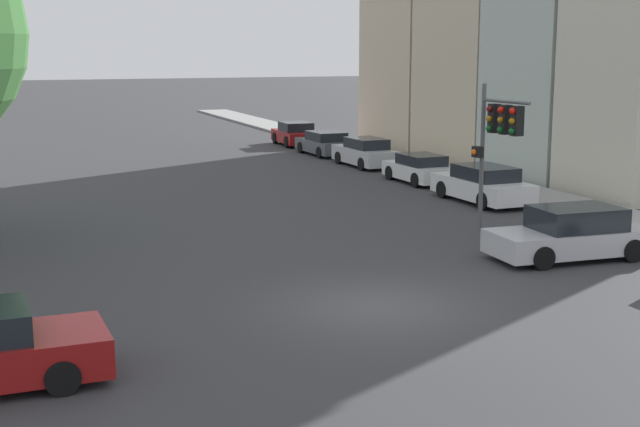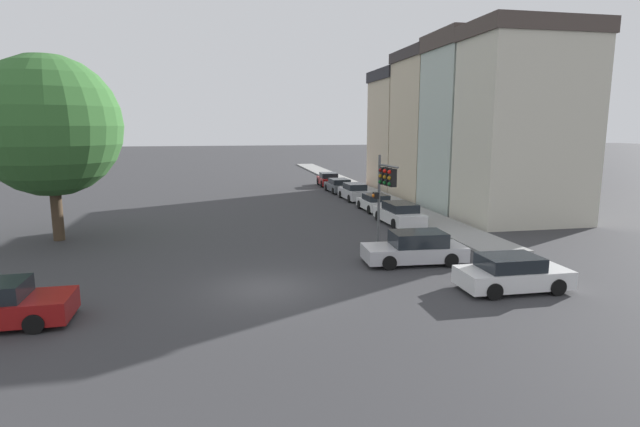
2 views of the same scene
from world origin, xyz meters
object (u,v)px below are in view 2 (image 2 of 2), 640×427
(street_tree, at_px, (49,126))
(parked_car_3, at_px, (339,186))
(parked_car_0, at_px, (399,214))
(parked_car_2, at_px, (354,192))
(parked_car_1, at_px, (375,203))
(traffic_signal, at_px, (385,182))
(parked_car_4, at_px, (328,180))
(crossing_car_0, at_px, (415,249))
(crossing_car_2, at_px, (512,274))

(street_tree, height_order, parked_car_3, street_tree)
(parked_car_0, distance_m, parked_car_2, 11.12)
(parked_car_1, bearing_deg, street_tree, 104.92)
(traffic_signal, height_order, parked_car_4, traffic_signal)
(street_tree, relative_size, parked_car_3, 2.29)
(traffic_signal, xyz_separation_m, parked_car_2, (2.91, 16.52, -2.68))
(parked_car_0, bearing_deg, street_tree, 89.69)
(parked_car_1, distance_m, parked_car_2, 5.77)
(crossing_car_0, xyz_separation_m, parked_car_4, (2.57, 30.35, -0.02))
(parked_car_2, xyz_separation_m, parked_car_4, (0.01, 10.38, -0.01))
(traffic_signal, height_order, parked_car_1, traffic_signal)
(traffic_signal, relative_size, parked_car_3, 1.08)
(parked_car_3, xyz_separation_m, parked_car_4, (0.11, 5.21, 0.05))
(parked_car_2, relative_size, parked_car_3, 1.01)
(street_tree, height_order, crossing_car_0, street_tree)
(parked_car_0, bearing_deg, parked_car_2, -2.15)
(parked_car_2, bearing_deg, crossing_car_0, 170.79)
(parked_car_0, xyz_separation_m, parked_car_3, (-0.05, 16.29, -0.06))
(street_tree, xyz_separation_m, crossing_car_0, (17.44, -8.31, -5.51))
(street_tree, distance_m, crossing_car_0, 20.09)
(street_tree, bearing_deg, parked_car_2, 30.24)
(crossing_car_2, height_order, parked_car_2, parked_car_2)
(street_tree, xyz_separation_m, crossing_car_2, (19.61, -12.65, -5.55))
(parked_car_0, bearing_deg, crossing_car_0, 162.26)
(crossing_car_2, relative_size, parked_car_3, 0.95)
(crossing_car_0, bearing_deg, parked_car_1, -97.51)
(street_tree, distance_m, parked_car_3, 26.66)
(parked_car_3, relative_size, parked_car_4, 1.07)
(crossing_car_0, distance_m, crossing_car_2, 4.86)
(crossing_car_2, bearing_deg, parked_car_3, 89.80)
(traffic_signal, height_order, crossing_car_2, traffic_signal)
(crossing_car_2, xyz_separation_m, parked_car_0, (0.34, 13.20, 0.03))
(parked_car_0, xyz_separation_m, parked_car_1, (0.10, 5.35, -0.08))
(traffic_signal, xyz_separation_m, parked_car_3, (2.81, 21.69, -2.73))
(parked_car_1, bearing_deg, parked_car_0, 177.45)
(parked_car_1, bearing_deg, parked_car_2, -1.00)
(traffic_signal, distance_m, parked_car_2, 16.98)
(traffic_signal, height_order, parked_car_3, traffic_signal)
(crossing_car_0, distance_m, parked_car_3, 25.26)
(crossing_car_2, relative_size, parked_car_1, 1.06)
(crossing_car_0, bearing_deg, parked_car_4, -91.92)
(parked_car_0, bearing_deg, traffic_signal, 150.24)
(street_tree, xyz_separation_m, parked_car_3, (19.90, 16.83, -5.58))
(street_tree, relative_size, traffic_signal, 2.11)
(parked_car_3, bearing_deg, parked_car_1, 178.53)
(street_tree, relative_size, parked_car_2, 2.26)
(parked_car_2, xyz_separation_m, parked_car_3, (-0.10, 5.17, -0.06))
(crossing_car_2, distance_m, parked_car_0, 13.20)
(parked_car_0, relative_size, parked_car_1, 1.20)
(parked_car_1, bearing_deg, parked_car_4, -1.32)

